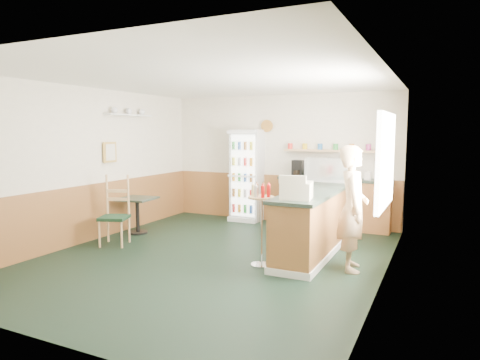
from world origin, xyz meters
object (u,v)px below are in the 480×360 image
Objects in this scene: drinks_fridge at (247,176)px; display_case at (329,171)px; shopkeeper at (353,208)px; cash_register at (297,190)px; condiment_stand at (261,213)px; cafe_table at (137,208)px; cafe_chair at (118,208)px.

drinks_fridge is 2.44× the size of display_case.
shopkeeper is at bearing -41.67° from drinks_fridge.
condiment_stand is at bearing 172.83° from cash_register.
shopkeeper reaches higher than display_case.
condiment_stand is at bearing -15.74° from cafe_table.
condiment_stand is at bearing -22.66° from cafe_chair.
cafe_table is (-2.88, 0.81, -0.29)m from condiment_stand.
cash_register is at bearing 2.20° from condiment_stand.
display_case is 0.68× the size of cafe_chair.
condiment_stand is at bearing -61.59° from drinks_fridge.
condiment_stand is 3.01m from cafe_table.
cash_register is at bearing 101.91° from shopkeeper.
drinks_fridge is at bearing 154.77° from display_case.
cash_register is at bearing -13.12° from cafe_table.
cafe_chair is (0.19, -0.75, 0.14)m from cafe_table.
cash_register is 0.82m from shopkeeper.
display_case is 1.18× the size of cafe_table.
shopkeeper is at bearing 17.34° from cash_register.
shopkeeper is 2.55× the size of cafe_table.
shopkeeper is at bearing -16.79° from cafe_chair.
condiment_stand is (-1.22, -0.37, -0.10)m from shopkeeper.
condiment_stand reaches higher than cafe_table.
shopkeeper is 1.28m from condiment_stand.
shopkeeper is 3.93m from cafe_chair.
cafe_table is at bearing -124.41° from drinks_fridge.
display_case is 3.73m from cafe_chair.
cash_register reaches higher than cafe_table.
display_case reaches higher than cash_register.
drinks_fridge is 2.87× the size of cafe_table.
cafe_table is at bearing 157.51° from cash_register.
drinks_fridge is at bearing 116.77° from cash_register.
drinks_fridge is at bearing 45.47° from cafe_chair.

